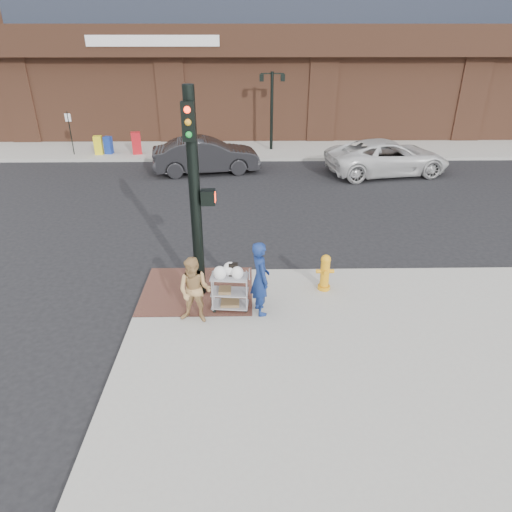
{
  "coord_description": "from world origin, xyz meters",
  "views": [
    {
      "loc": [
        0.73,
        -9.18,
        6.2
      ],
      "look_at": [
        0.9,
        0.65,
        1.25
      ],
      "focal_mm": 32.0,
      "sensor_mm": 36.0,
      "label": 1
    }
  ],
  "objects_px": {
    "sedan_dark": "(206,155)",
    "fire_hydrant": "(325,272)",
    "pedestrian_tan": "(195,291)",
    "woman_blue": "(260,278)",
    "minivan_white": "(388,157)",
    "utility_cart": "(230,289)",
    "traffic_signal_pole": "(196,192)",
    "lamp_post": "(272,103)"
  },
  "relations": [
    {
      "from": "utility_cart",
      "to": "pedestrian_tan",
      "type": "bearing_deg",
      "value": -147.11
    },
    {
      "from": "traffic_signal_pole",
      "to": "sedan_dark",
      "type": "bearing_deg",
      "value": 93.89
    },
    {
      "from": "minivan_white",
      "to": "utility_cart",
      "type": "relative_size",
      "value": 4.75
    },
    {
      "from": "lamp_post",
      "to": "woman_blue",
      "type": "height_order",
      "value": "lamp_post"
    },
    {
      "from": "lamp_post",
      "to": "fire_hydrant",
      "type": "distance_m",
      "value": 15.22
    },
    {
      "from": "traffic_signal_pole",
      "to": "pedestrian_tan",
      "type": "distance_m",
      "value": 2.24
    },
    {
      "from": "lamp_post",
      "to": "sedan_dark",
      "type": "relative_size",
      "value": 0.81
    },
    {
      "from": "fire_hydrant",
      "to": "sedan_dark",
      "type": "bearing_deg",
      "value": 109.34
    },
    {
      "from": "pedestrian_tan",
      "to": "fire_hydrant",
      "type": "height_order",
      "value": "pedestrian_tan"
    },
    {
      "from": "sedan_dark",
      "to": "traffic_signal_pole",
      "type": "bearing_deg",
      "value": 174.39
    },
    {
      "from": "minivan_white",
      "to": "traffic_signal_pole",
      "type": "bearing_deg",
      "value": 134.84
    },
    {
      "from": "woman_blue",
      "to": "pedestrian_tan",
      "type": "xyz_separation_m",
      "value": [
        -1.47,
        -0.34,
        -0.11
      ]
    },
    {
      "from": "woman_blue",
      "to": "sedan_dark",
      "type": "height_order",
      "value": "woman_blue"
    },
    {
      "from": "pedestrian_tan",
      "to": "fire_hydrant",
      "type": "xyz_separation_m",
      "value": [
        3.14,
        1.36,
        -0.3
      ]
    },
    {
      "from": "minivan_white",
      "to": "fire_hydrant",
      "type": "bearing_deg",
      "value": 147.08
    },
    {
      "from": "traffic_signal_pole",
      "to": "fire_hydrant",
      "type": "distance_m",
      "value": 3.82
    },
    {
      "from": "fire_hydrant",
      "to": "utility_cart",
      "type": "bearing_deg",
      "value": -159.91
    },
    {
      "from": "sedan_dark",
      "to": "utility_cart",
      "type": "height_order",
      "value": "sedan_dark"
    },
    {
      "from": "pedestrian_tan",
      "to": "utility_cart",
      "type": "bearing_deg",
      "value": 44.49
    },
    {
      "from": "lamp_post",
      "to": "pedestrian_tan",
      "type": "distance_m",
      "value": 16.71
    },
    {
      "from": "fire_hydrant",
      "to": "lamp_post",
      "type": "bearing_deg",
      "value": 92.49
    },
    {
      "from": "sedan_dark",
      "to": "utility_cart",
      "type": "relative_size",
      "value": 4.15
    },
    {
      "from": "lamp_post",
      "to": "fire_hydrant",
      "type": "height_order",
      "value": "lamp_post"
    },
    {
      "from": "sedan_dark",
      "to": "utility_cart",
      "type": "bearing_deg",
      "value": 177.7
    },
    {
      "from": "sedan_dark",
      "to": "fire_hydrant",
      "type": "distance_m",
      "value": 11.77
    },
    {
      "from": "woman_blue",
      "to": "fire_hydrant",
      "type": "height_order",
      "value": "woman_blue"
    },
    {
      "from": "pedestrian_tan",
      "to": "woman_blue",
      "type": "bearing_deg",
      "value": 24.55
    },
    {
      "from": "lamp_post",
      "to": "woman_blue",
      "type": "distance_m",
      "value": 16.21
    },
    {
      "from": "sedan_dark",
      "to": "minivan_white",
      "type": "xyz_separation_m",
      "value": [
        8.44,
        -0.37,
        -0.03
      ]
    },
    {
      "from": "minivan_white",
      "to": "utility_cart",
      "type": "xyz_separation_m",
      "value": [
        -6.93,
        -11.61,
        -0.1
      ]
    },
    {
      "from": "utility_cart",
      "to": "fire_hydrant",
      "type": "height_order",
      "value": "utility_cart"
    },
    {
      "from": "lamp_post",
      "to": "utility_cart",
      "type": "xyz_separation_m",
      "value": [
        -1.73,
        -15.95,
        -1.93
      ]
    },
    {
      "from": "minivan_white",
      "to": "fire_hydrant",
      "type": "relative_size",
      "value": 5.81
    },
    {
      "from": "fire_hydrant",
      "to": "minivan_white",
      "type": "bearing_deg",
      "value": 67.06
    },
    {
      "from": "woman_blue",
      "to": "lamp_post",
      "type": "bearing_deg",
      "value": -19.82
    },
    {
      "from": "pedestrian_tan",
      "to": "utility_cart",
      "type": "xyz_separation_m",
      "value": [
        0.76,
        0.49,
        -0.26
      ]
    },
    {
      "from": "woman_blue",
      "to": "minivan_white",
      "type": "height_order",
      "value": "woman_blue"
    },
    {
      "from": "sedan_dark",
      "to": "fire_hydrant",
      "type": "relative_size",
      "value": 5.09
    },
    {
      "from": "lamp_post",
      "to": "minivan_white",
      "type": "bearing_deg",
      "value": -39.8
    },
    {
      "from": "traffic_signal_pole",
      "to": "fire_hydrant",
      "type": "xyz_separation_m",
      "value": [
        3.13,
        0.15,
        -2.18
      ]
    },
    {
      "from": "lamp_post",
      "to": "traffic_signal_pole",
      "type": "relative_size",
      "value": 0.8
    },
    {
      "from": "utility_cart",
      "to": "woman_blue",
      "type": "bearing_deg",
      "value": -11.92
    }
  ]
}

